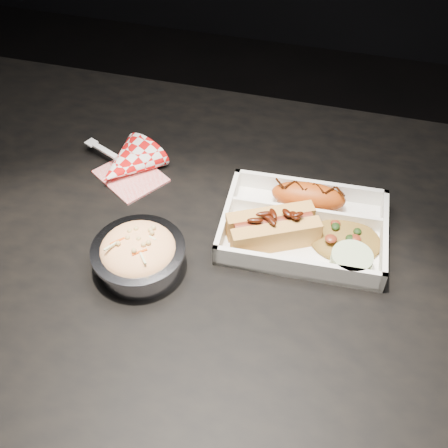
{
  "coord_description": "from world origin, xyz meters",
  "views": [
    {
      "loc": [
        0.18,
        -0.57,
        1.4
      ],
      "look_at": [
        0.04,
        -0.02,
        0.81
      ],
      "focal_mm": 45.0,
      "sensor_mm": 36.0,
      "label": 1
    }
  ],
  "objects": [
    {
      "name": "floor",
      "position": [
        0.0,
        0.0,
        -0.03
      ],
      "size": [
        4.0,
        4.0,
        0.05
      ],
      "primitive_type": "cube",
      "color": "black",
      "rests_on": "ground"
    },
    {
      "name": "cupcake_liner",
      "position": [
        0.22,
        -0.02,
        0.77
      ],
      "size": [
        0.06,
        0.06,
        0.03
      ],
      "primitive_type": "cylinder",
      "color": "#ACC292",
      "rests_on": "food_tray"
    },
    {
      "name": "fried_pastry",
      "position": [
        0.14,
        0.1,
        0.78
      ],
      "size": [
        0.12,
        0.05,
        0.04
      ],
      "primitive_type": "ellipsoid",
      "rotation": [
        0.0,
        0.0,
        0.05
      ],
      "color": "#B44812",
      "rests_on": "food_tray"
    },
    {
      "name": "dining_table",
      "position": [
        0.0,
        0.0,
        0.66
      ],
      "size": [
        1.2,
        0.8,
        0.75
      ],
      "color": "black",
      "rests_on": "ground"
    },
    {
      "name": "food_tray",
      "position": [
        0.15,
        0.04,
        0.76
      ],
      "size": [
        0.26,
        0.19,
        0.04
      ],
      "rotation": [
        0.0,
        0.0,
        0.05
      ],
      "color": "white",
      "rests_on": "dining_table"
    },
    {
      "name": "fried_rice_mound",
      "position": [
        0.21,
        0.03,
        0.77
      ],
      "size": [
        0.11,
        0.1,
        0.03
      ],
      "primitive_type": "ellipsoid",
      "rotation": [
        0.0,
        0.0,
        0.05
      ],
      "color": "olive",
      "rests_on": "food_tray"
    },
    {
      "name": "napkin_fork",
      "position": [
        -0.17,
        0.11,
        0.77
      ],
      "size": [
        0.17,
        0.15,
        0.1
      ],
      "rotation": [
        0.0,
        0.0,
        -0.42
      ],
      "color": "red",
      "rests_on": "dining_table"
    },
    {
      "name": "hotdog",
      "position": [
        0.1,
        0.01,
        0.78
      ],
      "size": [
        0.15,
        0.11,
        0.06
      ],
      "rotation": [
        0.0,
        0.0,
        0.48
      ],
      "color": "#CB9145",
      "rests_on": "food_tray"
    },
    {
      "name": "foil_coleslaw_cup",
      "position": [
        -0.07,
        -0.09,
        0.78
      ],
      "size": [
        0.14,
        0.14,
        0.07
      ],
      "color": "silver",
      "rests_on": "dining_table"
    }
  ]
}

